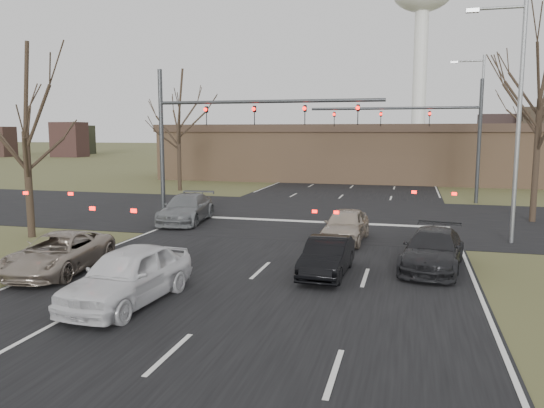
% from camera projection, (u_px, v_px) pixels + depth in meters
% --- Properties ---
extents(ground, '(360.00, 360.00, 0.00)m').
position_uv_depth(ground, '(231.00, 298.00, 15.03)').
color(ground, '#4F4E2A').
rests_on(ground, ground).
extents(road_main, '(14.00, 300.00, 0.02)m').
position_uv_depth(road_main, '(375.00, 165.00, 72.50)').
color(road_main, black).
rests_on(road_main, ground).
extents(road_cross, '(200.00, 14.00, 0.02)m').
position_uv_depth(road_cross, '(320.00, 216.00, 29.40)').
color(road_cross, black).
rests_on(road_cross, ground).
extents(building, '(42.40, 10.40, 5.30)m').
position_uv_depth(building, '(381.00, 152.00, 50.56)').
color(building, '#8A684A').
rests_on(building, ground).
extents(mast_arm_near, '(12.12, 0.24, 8.00)m').
position_uv_depth(mast_arm_near, '(217.00, 124.00, 28.11)').
color(mast_arm_near, '#383A3D').
rests_on(mast_arm_near, ground).
extents(mast_arm_far, '(11.12, 0.24, 8.00)m').
position_uv_depth(mast_arm_far, '(434.00, 126.00, 34.81)').
color(mast_arm_far, '#383A3D').
rests_on(mast_arm_far, ground).
extents(streetlight_right_near, '(2.34, 0.25, 10.00)m').
position_uv_depth(streetlight_right_near, '(515.00, 109.00, 21.62)').
color(streetlight_right_near, gray).
rests_on(streetlight_right_near, ground).
extents(streetlight_right_far, '(2.34, 0.25, 10.00)m').
position_uv_depth(streetlight_right_far, '(478.00, 118.00, 37.78)').
color(streetlight_right_far, gray).
rests_on(streetlight_right_far, ground).
extents(tree_right_near, '(6.90, 6.90, 11.50)m').
position_uv_depth(tree_right_near, '(544.00, 46.00, 26.36)').
color(tree_right_near, black).
rests_on(tree_right_near, ground).
extents(tree_left_near, '(5.10, 5.10, 8.50)m').
position_uv_depth(tree_left_near, '(23.00, 87.00, 22.78)').
color(tree_left_near, black).
rests_on(tree_left_near, ground).
extents(tree_left_far, '(5.70, 5.70, 9.50)m').
position_uv_depth(tree_left_far, '(178.00, 97.00, 41.25)').
color(tree_left_far, black).
rests_on(tree_left_far, ground).
extents(tree_right_far, '(5.40, 5.40, 9.00)m').
position_uv_depth(tree_right_far, '(541.00, 103.00, 43.82)').
color(tree_right_far, black).
rests_on(tree_right_far, ground).
extents(car_silver_suv, '(2.68, 4.89, 1.30)m').
position_uv_depth(car_silver_suv, '(59.00, 253.00, 17.70)').
color(car_silver_suv, gray).
rests_on(car_silver_suv, ground).
extents(car_white_sedan, '(2.20, 4.75, 1.58)m').
position_uv_depth(car_white_sedan, '(128.00, 275.00, 14.47)').
color(car_white_sedan, silver).
rests_on(car_white_sedan, ground).
extents(car_black_hatch, '(1.43, 3.76, 1.23)m').
position_uv_depth(car_black_hatch, '(327.00, 257.00, 17.34)').
color(car_black_hatch, black).
rests_on(car_black_hatch, ground).
extents(car_charcoal_sedan, '(2.49, 4.82, 1.34)m').
position_uv_depth(car_charcoal_sedan, '(433.00, 250.00, 18.11)').
color(car_charcoal_sedan, black).
rests_on(car_charcoal_sedan, ground).
extents(car_grey_ahead, '(2.59, 5.18, 1.45)m').
position_uv_depth(car_grey_ahead, '(186.00, 209.00, 27.34)').
color(car_grey_ahead, slate).
rests_on(car_grey_ahead, ground).
extents(car_silver_ahead, '(1.88, 4.21, 1.41)m').
position_uv_depth(car_silver_ahead, '(346.00, 225.00, 22.61)').
color(car_silver_ahead, '#AFA08D').
rests_on(car_silver_ahead, ground).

